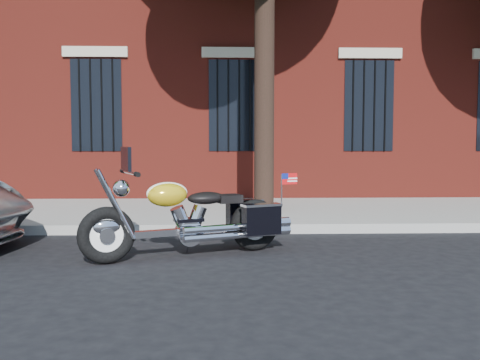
{
  "coord_description": "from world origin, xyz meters",
  "views": [
    {
      "loc": [
        -0.27,
        -6.78,
        1.42
      ],
      "look_at": [
        -0.01,
        0.8,
        0.87
      ],
      "focal_mm": 40.0,
      "sensor_mm": 36.0,
      "label": 1
    }
  ],
  "objects": [
    {
      "name": "ground",
      "position": [
        0.0,
        0.0,
        0.0
      ],
      "size": [
        120.0,
        120.0,
        0.0
      ],
      "primitive_type": "plane",
      "color": "black",
      "rests_on": "ground"
    },
    {
      "name": "curb",
      "position": [
        0.0,
        1.38,
        0.07
      ],
      "size": [
        40.0,
        0.16,
        0.15
      ],
      "primitive_type": "cube",
      "color": "gray",
      "rests_on": "ground"
    },
    {
      "name": "sidewalk",
      "position": [
        0.0,
        3.26,
        0.07
      ],
      "size": [
        40.0,
        3.6,
        0.15
      ],
      "primitive_type": "cube",
      "color": "gray",
      "rests_on": "ground"
    },
    {
      "name": "motorcycle",
      "position": [
        -0.59,
        -0.24,
        0.46
      ],
      "size": [
        2.63,
        1.36,
        1.35
      ],
      "rotation": [
        0.0,
        0.0,
        0.38
      ],
      "color": "black",
      "rests_on": "ground"
    }
  ]
}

